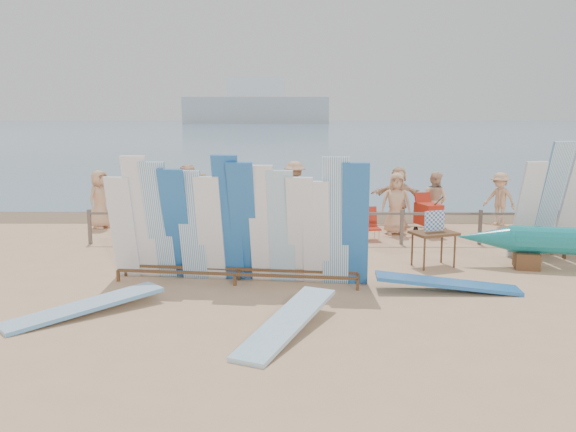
{
  "coord_description": "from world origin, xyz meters",
  "views": [
    {
      "loc": [
        -0.81,
        -12.3,
        3.34
      ],
      "look_at": [
        -0.9,
        1.39,
        1.01
      ],
      "focal_mm": 38.0,
      "sensor_mm": 36.0,
      "label": 1
    }
  ],
  "objects_px": {
    "beachgoer_7": "(398,201)",
    "beachgoer_5": "(398,195)",
    "flat_board_e": "(85,314)",
    "beachgoer_0": "(100,199)",
    "vendor_table": "(433,248)",
    "beachgoer_1": "(202,201)",
    "flat_board_d": "(447,291)",
    "beachgoer_6": "(396,204)",
    "beach_chair_left": "(319,229)",
    "stroller": "(428,219)",
    "beachgoer_4": "(328,199)",
    "beachgoer_9": "(500,199)",
    "beachgoer_11": "(188,194)",
    "side_surfboard_rack": "(562,205)",
    "beachgoer_2": "(279,206)",
    "beachgoer_8": "(434,201)",
    "flat_board_b": "(287,333)",
    "main_surfboard_rack": "(237,226)",
    "beachgoer_extra_1": "(142,189)",
    "beach_chair_right": "(369,231)",
    "beachgoer_3": "(295,190)"
  },
  "relations": [
    {
      "from": "stroller",
      "to": "beachgoer_0",
      "type": "relative_size",
      "value": 0.67
    },
    {
      "from": "beachgoer_6",
      "to": "beachgoer_extra_1",
      "type": "xyz_separation_m",
      "value": [
        -7.64,
        2.55,
        0.09
      ]
    },
    {
      "from": "beachgoer_extra_1",
      "to": "vendor_table",
      "type": "bearing_deg",
      "value": -77.42
    },
    {
      "from": "side_surfboard_rack",
      "to": "beachgoer_9",
      "type": "xyz_separation_m",
      "value": [
        -0.05,
        4.08,
        -0.44
      ]
    },
    {
      "from": "flat_board_d",
      "to": "beachgoer_5",
      "type": "distance_m",
      "value": 7.25
    },
    {
      "from": "flat_board_d",
      "to": "stroller",
      "type": "distance_m",
      "value": 5.46
    },
    {
      "from": "beachgoer_8",
      "to": "beachgoer_9",
      "type": "relative_size",
      "value": 1.06
    },
    {
      "from": "flat_board_b",
      "to": "beachgoer_9",
      "type": "distance_m",
      "value": 11.17
    },
    {
      "from": "flat_board_e",
      "to": "beachgoer_0",
      "type": "height_order",
      "value": "beachgoer_0"
    },
    {
      "from": "flat_board_e",
      "to": "beachgoer_11",
      "type": "relative_size",
      "value": 1.48
    },
    {
      "from": "flat_board_d",
      "to": "beachgoer_0",
      "type": "bearing_deg",
      "value": 56.52
    },
    {
      "from": "vendor_table",
      "to": "beachgoer_extra_1",
      "type": "bearing_deg",
      "value": 120.99
    },
    {
      "from": "beachgoer_7",
      "to": "beach_chair_right",
      "type": "bearing_deg",
      "value": 170.26
    },
    {
      "from": "beachgoer_11",
      "to": "beachgoer_9",
      "type": "relative_size",
      "value": 1.15
    },
    {
      "from": "flat_board_e",
      "to": "beachgoer_6",
      "type": "relative_size",
      "value": 1.58
    },
    {
      "from": "beachgoer_4",
      "to": "beachgoer_5",
      "type": "bearing_deg",
      "value": 36.0
    },
    {
      "from": "beachgoer_7",
      "to": "beachgoer_5",
      "type": "xyz_separation_m",
      "value": [
        0.1,
        0.68,
        0.09
      ]
    },
    {
      "from": "vendor_table",
      "to": "beachgoer_6",
      "type": "distance_m",
      "value": 3.64
    },
    {
      "from": "beachgoer_3",
      "to": "beachgoer_9",
      "type": "xyz_separation_m",
      "value": [
        6.14,
        -0.95,
        -0.13
      ]
    },
    {
      "from": "beachgoer_0",
      "to": "beachgoer_6",
      "type": "bearing_deg",
      "value": -66.2
    },
    {
      "from": "flat_board_e",
      "to": "beachgoer_0",
      "type": "distance_m",
      "value": 8.05
    },
    {
      "from": "beachgoer_1",
      "to": "beachgoer_11",
      "type": "distance_m",
      "value": 0.88
    },
    {
      "from": "beachgoer_4",
      "to": "beachgoer_9",
      "type": "bearing_deg",
      "value": 25.52
    },
    {
      "from": "beachgoer_5",
      "to": "beachgoer_11",
      "type": "bearing_deg",
      "value": -160.92
    },
    {
      "from": "vendor_table",
      "to": "beachgoer_8",
      "type": "xyz_separation_m",
      "value": [
        1.0,
        4.34,
        0.43
      ]
    },
    {
      "from": "flat_board_e",
      "to": "beach_chair_left",
      "type": "distance_m",
      "value": 7.43
    },
    {
      "from": "beachgoer_9",
      "to": "flat_board_e",
      "type": "bearing_deg",
      "value": -92.16
    },
    {
      "from": "flat_board_d",
      "to": "beachgoer_9",
      "type": "bearing_deg",
      "value": -22.04
    },
    {
      "from": "beachgoer_1",
      "to": "beachgoer_9",
      "type": "relative_size",
      "value": 1.02
    },
    {
      "from": "vendor_table",
      "to": "beachgoer_1",
      "type": "height_order",
      "value": "beachgoer_1"
    },
    {
      "from": "side_surfboard_rack",
      "to": "beachgoer_6",
      "type": "relative_size",
      "value": 1.59
    },
    {
      "from": "beachgoer_0",
      "to": "beach_chair_right",
      "type": "bearing_deg",
      "value": -72.59
    },
    {
      "from": "flat_board_d",
      "to": "flat_board_e",
      "type": "relative_size",
      "value": 1.0
    },
    {
      "from": "beachgoer_8",
      "to": "beachgoer_4",
      "type": "relative_size",
      "value": 1.02
    },
    {
      "from": "main_surfboard_rack",
      "to": "beachgoer_0",
      "type": "height_order",
      "value": "main_surfboard_rack"
    },
    {
      "from": "vendor_table",
      "to": "beachgoer_9",
      "type": "distance_m",
      "value": 5.96
    },
    {
      "from": "beach_chair_left",
      "to": "stroller",
      "type": "relative_size",
      "value": 0.83
    },
    {
      "from": "beachgoer_0",
      "to": "beachgoer_11",
      "type": "distance_m",
      "value": 2.53
    },
    {
      "from": "flat_board_d",
      "to": "beachgoer_1",
      "type": "distance_m",
      "value": 8.44
    },
    {
      "from": "flat_board_d",
      "to": "beachgoer_8",
      "type": "xyz_separation_m",
      "value": [
        1.16,
        6.24,
        0.84
      ]
    },
    {
      "from": "side_surfboard_rack",
      "to": "beachgoer_7",
      "type": "distance_m",
      "value": 4.84
    },
    {
      "from": "beachgoer_extra_1",
      "to": "beachgoer_5",
      "type": "bearing_deg",
      "value": -45.49
    },
    {
      "from": "beachgoer_3",
      "to": "beach_chair_right",
      "type": "bearing_deg",
      "value": 86.78
    },
    {
      "from": "vendor_table",
      "to": "beachgoer_7",
      "type": "bearing_deg",
      "value": 68.82
    },
    {
      "from": "beachgoer_0",
      "to": "beachgoer_5",
      "type": "relative_size",
      "value": 0.98
    },
    {
      "from": "beachgoer_1",
      "to": "beachgoer_2",
      "type": "bearing_deg",
      "value": -10.18
    },
    {
      "from": "beach_chair_right",
      "to": "beachgoer_extra_1",
      "type": "relative_size",
      "value": 0.46
    },
    {
      "from": "flat_board_d",
      "to": "beachgoer_6",
      "type": "xyz_separation_m",
      "value": [
        -0.07,
        5.51,
        0.86
      ]
    },
    {
      "from": "beachgoer_3",
      "to": "beachgoer_4",
      "type": "relative_size",
      "value": 1.12
    },
    {
      "from": "flat_board_b",
      "to": "beachgoer_4",
      "type": "xyz_separation_m",
      "value": [
        1.13,
        8.9,
        0.82
      ]
    }
  ]
}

